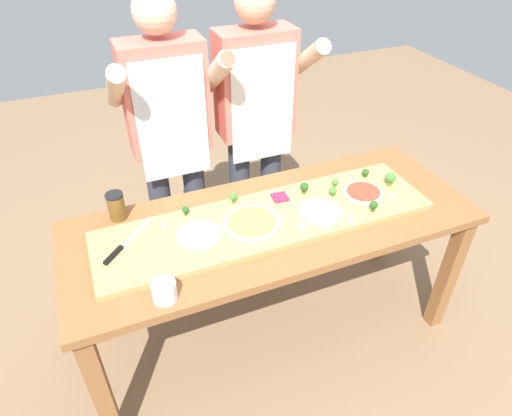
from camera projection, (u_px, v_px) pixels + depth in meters
ground_plane at (270, 329)px, 2.51m from camera, size 8.00×8.00×0.00m
prep_table at (273, 237)px, 2.10m from camera, size 1.88×0.72×0.78m
cutting_board at (267, 220)px, 2.01m from camera, size 1.53×0.40×0.03m
chefs_knife at (123, 246)px, 1.84m from camera, size 0.24×0.24×0.02m
pizza_whole_cheese_artichoke at (321, 211)px, 2.03m from camera, size 0.21×0.21×0.02m
pizza_whole_white_garlic at (199, 235)px, 1.90m from camera, size 0.19×0.19×0.02m
pizza_whole_tomato_red at (363, 192)px, 2.15m from camera, size 0.19×0.19×0.02m
pizza_whole_pesto_green at (252, 222)px, 1.96m from camera, size 0.26×0.26×0.02m
pizza_slice_far_right at (280, 197)px, 2.12m from camera, size 0.08×0.08×0.01m
broccoli_floret_back_mid at (333, 191)px, 2.12m from camera, size 0.04×0.04×0.05m
broccoli_floret_center_left at (365, 173)px, 2.26m from camera, size 0.04×0.04×0.05m
broccoli_floret_back_left at (374, 205)px, 2.02m from camera, size 0.04×0.04×0.05m
broccoli_floret_front_mid at (335, 182)px, 2.18m from camera, size 0.03×0.03×0.04m
broccoli_floret_front_left at (304, 187)px, 2.14m from camera, size 0.04×0.04×0.06m
broccoli_floret_front_right at (391, 178)px, 2.18m from camera, size 0.05×0.05×0.07m
broccoli_floret_center_right at (185, 210)px, 2.00m from camera, size 0.03×0.03×0.05m
broccoli_floret_back_right at (233, 197)px, 2.07m from camera, size 0.04×0.04×0.05m
cheese_crumble_a at (391, 196)px, 2.12m from camera, size 0.02×0.02×0.02m
cheese_crumble_b at (165, 226)px, 1.94m from camera, size 0.03×0.03×0.02m
cheese_crumble_c at (351, 219)px, 1.98m from camera, size 0.03×0.03×0.02m
cheese_crumble_d at (302, 227)px, 1.93m from camera, size 0.03×0.03×0.02m
flour_cup at (164, 292)px, 1.64m from camera, size 0.09×0.09×0.08m
sauce_jar at (116, 206)px, 2.01m from camera, size 0.08×0.08×0.13m
cook_left at (170, 131)px, 2.27m from camera, size 0.54×0.39×1.67m
cook_right at (256, 116)px, 2.42m from camera, size 0.54×0.39×1.67m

